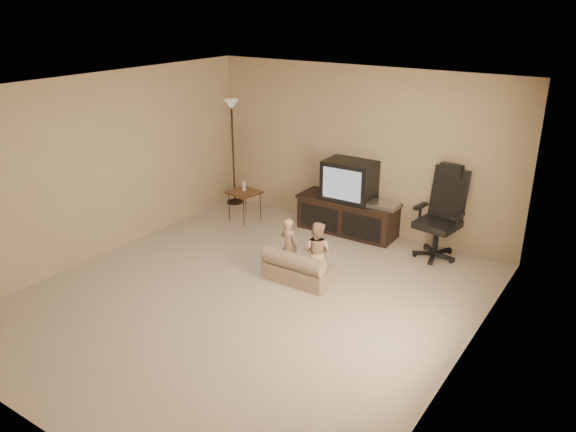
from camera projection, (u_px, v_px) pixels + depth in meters
name	position (u px, v px, depth m)	size (l,w,h in m)	color
floor	(250.00, 298.00, 6.80)	(5.50, 5.50, 0.00)	beige
room_shell	(247.00, 178.00, 6.25)	(5.50, 5.50, 5.50)	white
tv_stand	(349.00, 203.00, 8.56)	(1.60, 0.61, 1.13)	black
office_chair	(440.00, 225.00, 7.76)	(0.69, 0.72, 1.31)	black
side_table	(244.00, 192.00, 9.00)	(0.52, 0.52, 0.68)	brown
floor_lamp	(232.00, 129.00, 9.49)	(0.28, 0.28, 1.82)	black
child_sofa	(298.00, 269.00, 7.15)	(0.87, 0.50, 0.43)	gray
toddler_left	(289.00, 245.00, 7.33)	(0.28, 0.20, 0.76)	tan
toddler_right	(317.00, 252.00, 7.07)	(0.39, 0.22, 0.81)	tan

